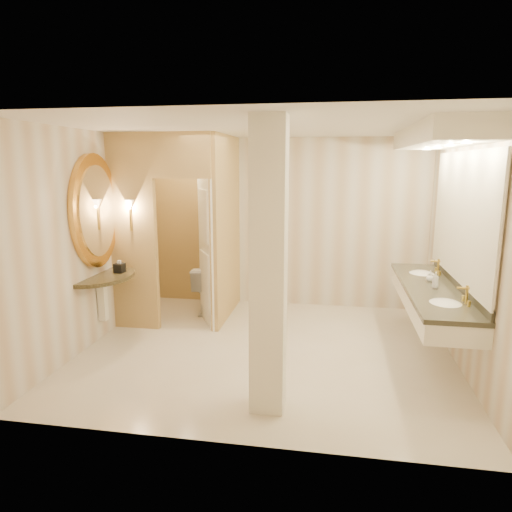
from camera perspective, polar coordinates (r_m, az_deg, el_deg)
The scene contains 16 objects.
floor at distance 5.84m, azimuth 1.30°, elevation -11.61°, with size 4.50×4.50×0.00m, color silver.
ceiling at distance 5.40m, azimuth 1.43°, elevation 15.82°, with size 4.50×4.50×0.00m, color silver.
wall_back at distance 7.42m, azimuth 3.61°, elevation 4.13°, with size 4.50×0.02×2.70m, color beige.
wall_front at distance 3.54m, azimuth -3.37°, elevation -3.86°, with size 4.50×0.02×2.70m, color beige.
wall_left at distance 6.20m, azimuth -19.71°, elevation 2.06°, with size 0.02×4.00×2.70m, color beige.
wall_right at distance 5.60m, azimuth 24.77°, elevation 0.76°, with size 0.02×4.00×2.70m, color beige.
toilet_closet at distance 6.64m, azimuth -7.10°, elevation 3.52°, with size 1.50×1.55×2.70m.
wall_sconce at distance 6.38m, azimuth -15.50°, elevation 6.02°, with size 0.14×0.14×0.42m.
vanity at distance 5.63m, azimuth 21.99°, elevation 3.90°, with size 0.75×2.67×2.09m.
console_shelf at distance 6.20m, azimuth -19.29°, elevation 2.10°, with size 1.11×1.11×2.01m.
pillar at distance 4.11m, azimuth 1.59°, elevation -1.69°, with size 0.31×0.31×2.70m, color white.
tissue_box at distance 6.31m, azimuth -16.69°, elevation -1.43°, with size 0.12×0.12×0.12m, color black.
toilet at distance 7.23m, azimuth -6.15°, elevation -4.02°, with size 0.42×0.73×0.74m, color white.
soap_bottle_a at distance 6.02m, azimuth 20.95°, elevation -2.30°, with size 0.06×0.06×0.12m, color beige.
soap_bottle_b at distance 5.95m, azimuth 20.91°, elevation -2.52°, with size 0.08×0.08×0.11m, color silver.
soap_bottle_c at distance 5.67m, azimuth 21.52°, elevation -2.81°, with size 0.07×0.07×0.19m, color #C6B28C.
Camera 1 is at (0.78, -5.33, 2.28)m, focal length 32.00 mm.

